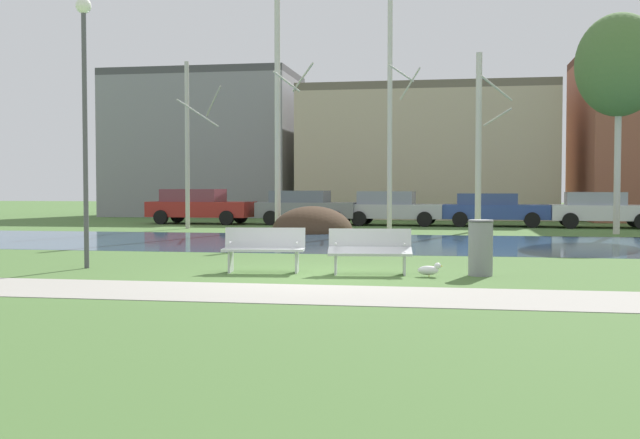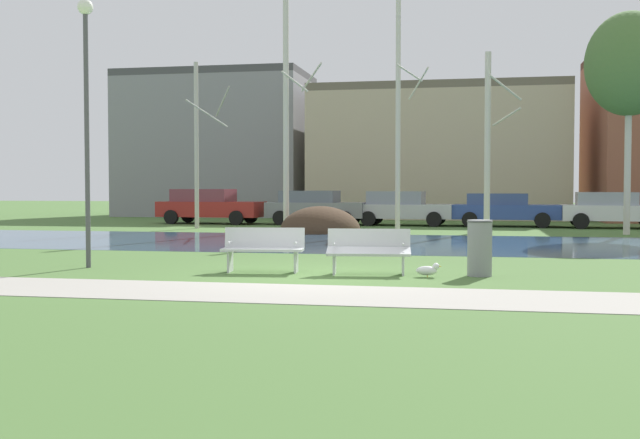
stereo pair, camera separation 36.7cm
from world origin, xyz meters
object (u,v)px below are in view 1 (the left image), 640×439
Objects in this scene: bench_left at (264,248)px; seagull at (429,270)px; trash_bin at (481,247)px; parked_suv_fifth_white at (601,209)px; parked_sedan_second_grey at (306,207)px; streetlamp at (85,89)px; parked_hatch_third_silver at (392,207)px; bench_right at (370,250)px; parked_wagon_fourth_blue at (494,209)px; parked_van_nearest_red at (199,206)px.

seagull is at bearing -4.46° from bench_left.
parked_suv_fifth_white is at bearing 73.25° from trash_bin.
parked_suv_fifth_white is (9.65, 18.28, 0.30)m from bench_left.
parked_sedan_second_grey is (-6.01, 19.19, 0.66)m from seagull.
parked_sedan_second_grey is at bearing 86.89° from streetlamp.
parked_hatch_third_silver is at bearing 86.79° from bench_left.
trash_bin is (2.09, 0.12, 0.08)m from bench_right.
parked_suv_fifth_white is at bearing 67.55° from bench_right.
parked_sedan_second_grey is 8.17m from parked_wagon_fourth_blue.
parked_suv_fifth_white is (13.45, 18.17, -2.90)m from streetlamp.
bench_left is 1.56× the size of trash_bin.
streetlamp is 1.22× the size of parked_wagon_fourth_blue.
streetlamp is 19.37m from parked_van_nearest_red.
parked_wagon_fourth_blue reaches higher than trash_bin.
parked_van_nearest_red is at bearing 101.78° from streetlamp.
parked_van_nearest_red is at bearing 178.06° from parked_suv_fifth_white.
seagull is at bearing -12.47° from bench_right.
trash_bin is at bearing -80.56° from parked_hatch_third_silver.
bench_right is 19.56m from parked_sedan_second_grey.
bench_left is at bearing -81.66° from parked_sedan_second_grey.
parked_sedan_second_grey is 3.84m from parked_hatch_third_silver.
bench_right is at bearing 167.53° from seagull.
bench_right is at bearing -86.87° from parked_hatch_third_silver.
parked_van_nearest_red reaches higher than parked_suv_fifth_white.
trash_bin is 0.23× the size of parked_sedan_second_grey.
parked_suv_fifth_white reaches higher than trash_bin.
bench_left is at bearing -67.77° from parked_van_nearest_red.
streetlamp reaches higher than parked_wagon_fourth_blue.
bench_left is at bearing 180.00° from bench_right.
bench_left is 20.38m from parked_van_nearest_red.
streetlamp is 19.07m from parked_sedan_second_grey.
parked_wagon_fourth_blue reaches higher than bench_right.
bench_left is 4.19m from trash_bin.
parked_van_nearest_red is 1.15× the size of parked_suv_fifth_white.
parked_hatch_third_silver is at bearing 93.13° from bench_right.
bench_right is at bearing -62.54° from parked_van_nearest_red.
parked_van_nearest_red is (-7.71, 18.86, 0.35)m from bench_left.
trash_bin is 18.96m from parked_suv_fifth_white.
parked_van_nearest_red is (-3.91, 18.75, -2.85)m from streetlamp.
bench_right is 1.22m from seagull.
bench_left is 4.97m from streetlamp.
trash_bin is 0.23× the size of parked_wagon_fourth_blue.
seagull is (-0.95, -0.38, -0.42)m from trash_bin.
parked_suv_fifth_white is at bearing 70.92° from seagull.
streetlamp is (-5.89, 0.11, 3.21)m from bench_right.
bench_left is at bearing -105.97° from parked_wagon_fourth_blue.
bench_right is at bearing -99.92° from parked_wagon_fourth_blue.
parked_wagon_fourth_blue is (13.10, -0.01, -0.07)m from parked_van_nearest_red.
parked_hatch_third_silver is at bearing 179.14° from parked_wagon_fourth_blue.
trash_bin is 19.05m from parked_hatch_third_silver.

